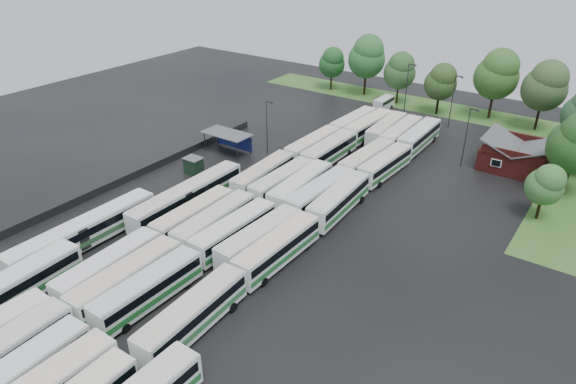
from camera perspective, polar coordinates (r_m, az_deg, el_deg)
The scene contains 47 objects.
ground at distance 63.07m, azimuth -7.82°, elevation -5.70°, with size 160.00×160.00×0.00m, color black.
brick_building at distance 87.81m, azimuth 24.03°, elevation 3.46°, with size 10.07×8.60×5.39m.
wash_shed at distance 86.55m, azimuth -6.64°, elevation 6.25°, with size 8.20×4.20×3.58m.
utility_hut at distance 80.34m, azimuth -10.45°, elevation 2.91°, with size 2.70×2.20×2.62m.
grass_strip_north at distance 113.66m, azimuth 15.69°, elevation 9.10°, with size 80.00×10.00×0.01m, color #3A6724.
west_fence at distance 82.07m, azimuth -15.64°, elevation 2.30°, with size 0.10×50.00×1.20m, color #2D2D30.
bus_r0c2 at distance 49.12m, azimuth -28.05°, elevation -17.91°, with size 3.15×12.89×3.57m.
bus_r1c0 at distance 58.34m, azimuth -19.24°, elevation -7.97°, with size 3.21×12.83×3.54m.
bus_r1c1 at distance 55.99m, azimuth -17.46°, elevation -9.24°, with size 3.00×13.15×3.65m.
bus_r1c2 at distance 54.18m, azimuth -15.29°, elevation -10.39°, with size 2.82×12.62×3.51m.
bus_r1c4 at distance 50.16m, azimuth -10.52°, elevation -13.25°, with size 3.31×13.12×3.62m.
bus_r2c0 at distance 65.37m, azimuth -10.40°, elevation -2.65°, with size 2.68×12.45×3.46m.
bus_r2c1 at distance 63.47m, azimuth -8.14°, elevation -3.39°, with size 3.08×12.91×3.57m.
bus_r2c2 at distance 61.57m, azimuth -6.01°, elevation -4.34°, with size 3.06×12.73×3.52m.
bus_r2c3 at distance 59.92m, azimuth -3.18°, elevation -5.21°, with size 3.26×12.78×3.53m.
bus_r2c4 at distance 58.08m, azimuth -1.16°, elevation -6.29°, with size 2.99×13.06×3.62m.
bus_r3c0 at distance 74.64m, azimuth -2.74°, elevation 1.89°, with size 3.29×12.83×3.54m.
bus_r3c1 at distance 72.71m, azimuth -0.64°, elevation 1.14°, with size 2.84×12.50×3.47m.
bus_r3c2 at distance 71.00m, azimuth 1.40°, elevation 0.53°, with size 3.30×13.19×3.64m.
bus_r3c3 at distance 69.48m, azimuth 3.63°, elevation -0.16°, with size 3.23×13.25×3.66m.
bus_r3c4 at distance 68.09m, azimuth 5.69°, elevation -0.88°, with size 3.45×13.23×3.65m.
bus_r4c0 at distance 84.57m, azimuth 2.82°, elevation 5.13°, with size 2.91×12.88×3.57m.
bus_r4c1 at distance 82.79m, azimuth 4.62°, elevation 4.58°, with size 2.83×13.13×3.65m.
bus_r4c3 at distance 80.23m, azimuth 8.75°, elevation 3.52°, with size 3.28×12.90×3.56m.
bus_r4c4 at distance 79.30m, azimuth 10.72°, elevation 3.00°, with size 3.25×12.54×3.46m.
bus_r5c0 at distance 95.27m, azimuth 7.28°, elevation 7.58°, with size 3.14×12.68×3.50m.
bus_r5c1 at distance 93.95m, azimuth 8.98°, elevation 7.20°, with size 3.32×13.09×3.61m.
bus_r5c2 at distance 93.21m, azimuth 10.88°, elevation 6.83°, with size 3.21×12.72×3.51m.
bus_r5c3 at distance 91.56m, azimuth 12.45°, elevation 6.32°, with size 3.05×12.95×3.59m.
bus_r5c4 at distance 90.89m, azimuth 14.36°, elevation 5.94°, with size 2.95×13.05×3.62m.
artic_bus_west_b at distance 70.08m, azimuth -11.10°, elevation -0.46°, with size 2.77×19.04×3.53m.
artic_bus_west_c at distance 65.55m, azimuth -21.68°, elevation -4.17°, with size 2.83×19.29×3.58m.
minibus at distance 109.23m, azimuth 10.59°, elevation 9.69°, with size 2.22×5.80×2.53m.
tree_north_0 at distance 120.35m, azimuth 4.93°, elevation 14.18°, with size 5.95×5.95×9.86m.
tree_north_1 at distance 116.70m, azimuth 8.81°, elevation 14.70°, with size 8.11×8.11×13.43m.
tree_north_2 at distance 112.25m, azimuth 12.35°, elevation 13.07°, with size 6.68×6.68×11.07m.
tree_north_3 at distance 107.30m, azimuth 16.68°, elevation 11.69°, with size 6.36×6.36×10.53m.
tree_north_4 at distance 107.81m, azimuth 22.27°, elevation 12.07°, with size 8.38×8.38×13.88m.
tree_north_5 at distance 104.94m, azimuth 26.74°, elevation 10.54°, with size 7.98×7.98×13.22m.
tree_east_0 at distance 72.74m, azimuth 26.76°, elevation 0.76°, with size 4.79×4.79×7.94m.
lamp_post_ne at distance 84.26m, azimuth 19.29°, elevation 6.16°, with size 1.50×0.29×9.71m.
lamp_post_nw at distance 84.83m, azimuth -2.31°, elevation 7.63°, with size 1.41×0.27×9.13m.
lamp_post_back_w at distance 104.74m, azimuth 13.12°, elevation 11.38°, with size 1.63×0.32×10.56m.
lamp_post_back_e at distance 100.85m, azimuth 17.89°, elevation 9.92°, with size 1.53×0.30×9.97m.
puddle_0 at distance 55.16m, azimuth -21.28°, elevation -13.29°, with size 5.97×5.97×0.01m, color black.
puddle_2 at distance 71.41m, azimuth -12.48°, elevation -1.84°, with size 5.16×5.16×0.01m, color black.
puddle_3 at distance 60.86m, azimuth -5.82°, elevation -6.94°, with size 4.68×4.68×0.01m, color black.
Camera 1 is at (36.90, -37.69, 34.59)m, focal length 32.00 mm.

